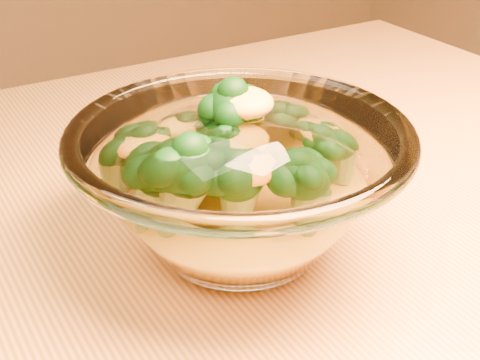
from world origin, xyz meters
TOP-DOWN VIEW (x-y plane):
  - glass_bowl at (0.10, -0.02)m, footprint 0.24×0.24m
  - cheese_sauce at (0.10, -0.02)m, footprint 0.13×0.13m
  - broccoli_heap at (0.09, -0.01)m, footprint 0.15×0.14m

SIDE VIEW (x-z plane):
  - cheese_sauce at x=0.10m, z-range 0.76..0.80m
  - glass_bowl at x=0.10m, z-range 0.75..0.86m
  - broccoli_heap at x=0.09m, z-range 0.78..0.87m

